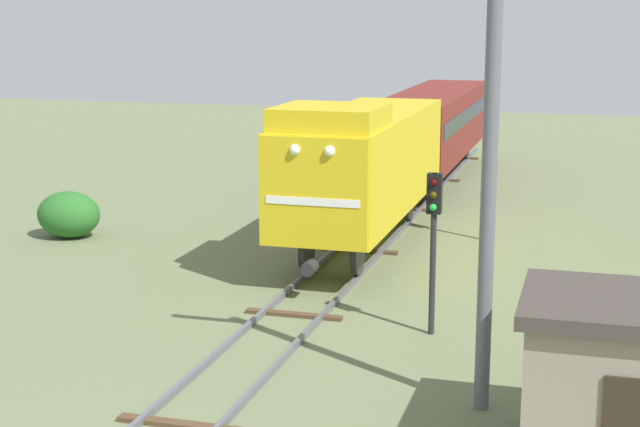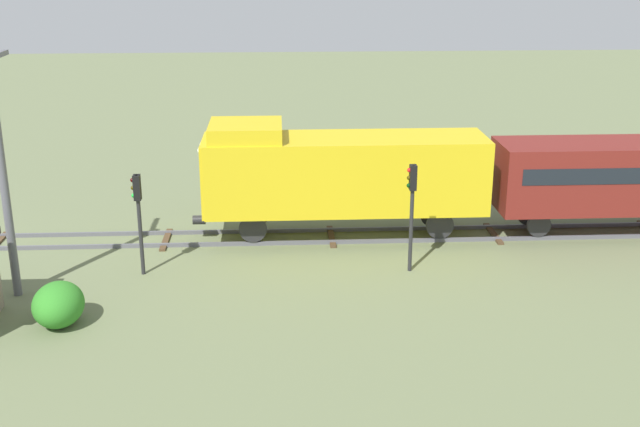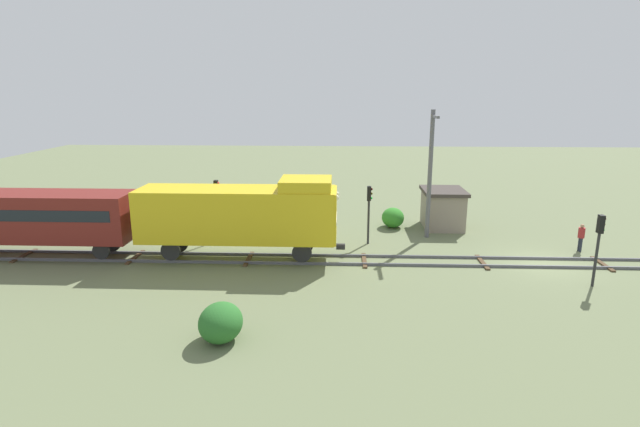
% 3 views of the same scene
% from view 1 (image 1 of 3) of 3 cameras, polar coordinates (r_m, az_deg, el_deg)
% --- Properties ---
extents(locomotive, '(2.90, 11.60, 4.60)m').
position_cam_1_polar(locomotive, '(29.64, 2.48, 3.10)').
color(locomotive, gold).
rests_on(locomotive, railway_track).
extents(passenger_car_leading, '(2.84, 14.00, 3.66)m').
position_cam_1_polar(passenger_car_leading, '(42.64, 6.68, 5.35)').
color(passenger_car_leading, maroon).
rests_on(passenger_car_leading, railway_track).
extents(traffic_signal_mid, '(0.32, 0.34, 3.70)m').
position_cam_1_polar(traffic_signal_mid, '(21.91, 6.63, -0.54)').
color(traffic_signal_mid, '#262628').
rests_on(traffic_signal_mid, ground).
extents(traffic_signal_far, '(0.32, 0.34, 3.97)m').
position_cam_1_polar(traffic_signal_far, '(31.26, 9.90, 3.38)').
color(traffic_signal_far, '#262628').
rests_on(traffic_signal_far, ground).
extents(catenary_mast, '(1.94, 0.28, 8.31)m').
position_cam_1_polar(catenary_mast, '(17.52, 9.63, 2.32)').
color(catenary_mast, '#595960').
rests_on(catenary_mast, ground).
extents(relay_hut, '(3.50, 2.90, 2.74)m').
position_cam_1_polar(relay_hut, '(16.77, 17.51, -9.17)').
color(relay_hut, gray).
rests_on(relay_hut, ground).
extents(bush_mid, '(2.08, 1.70, 1.51)m').
position_cam_1_polar(bush_mid, '(32.61, -14.42, -0.06)').
color(bush_mid, '#276526').
rests_on(bush_mid, ground).
extents(bush_far, '(1.92, 1.57, 1.39)m').
position_cam_1_polar(bush_far, '(20.29, 16.88, -7.55)').
color(bush_far, '#308126').
rests_on(bush_far, ground).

